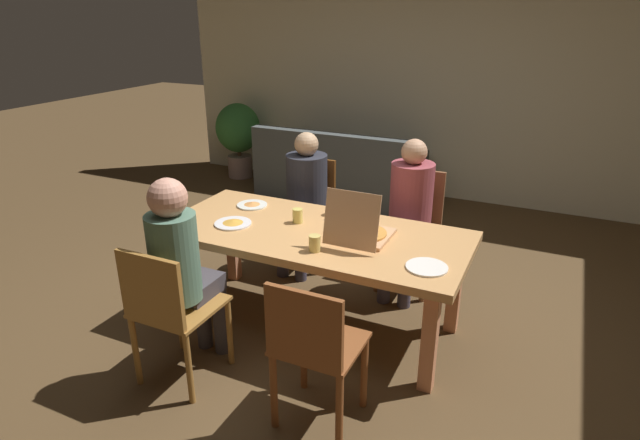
% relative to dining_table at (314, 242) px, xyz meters
% --- Properties ---
extents(ground_plane, '(20.00, 20.00, 0.00)m').
position_rel_dining_table_xyz_m(ground_plane, '(0.00, 0.00, -0.65)').
color(ground_plane, brown).
extents(back_wall, '(6.46, 0.12, 2.84)m').
position_rel_dining_table_xyz_m(back_wall, '(0.00, 3.22, 0.77)').
color(back_wall, beige).
rests_on(back_wall, ground).
extents(dining_table, '(2.08, 0.94, 0.73)m').
position_rel_dining_table_xyz_m(dining_table, '(0.00, 0.00, 0.00)').
color(dining_table, tan).
rests_on(dining_table, ground).
extents(chair_0, '(0.44, 0.44, 0.94)m').
position_rel_dining_table_xyz_m(chair_0, '(0.43, 0.92, -0.14)').
color(chair_0, brown).
rests_on(chair_0, ground).
extents(person_0, '(0.33, 0.54, 1.23)m').
position_rel_dining_table_xyz_m(person_0, '(0.43, 0.77, 0.08)').
color(person_0, '#413B4D').
rests_on(person_0, ground).
extents(chair_1, '(0.38, 0.39, 0.92)m').
position_rel_dining_table_xyz_m(chair_1, '(-0.48, 0.93, -0.16)').
color(chair_1, brown).
rests_on(chair_1, ground).
extents(person_1, '(0.35, 0.52, 1.19)m').
position_rel_dining_table_xyz_m(person_1, '(-0.48, 0.80, 0.06)').
color(person_1, '#383444').
rests_on(person_1, ground).
extents(chair_2, '(0.45, 0.45, 0.91)m').
position_rel_dining_table_xyz_m(chair_2, '(-0.48, -0.94, -0.12)').
color(chair_2, olive).
rests_on(chair_2, ground).
extents(person_2, '(0.29, 0.48, 1.28)m').
position_rel_dining_table_xyz_m(person_2, '(-0.48, -0.78, 0.10)').
color(person_2, '#3E393E').
rests_on(person_2, ground).
extents(chair_3, '(0.44, 0.41, 0.89)m').
position_rel_dining_table_xyz_m(chair_3, '(0.43, -0.90, -0.14)').
color(chair_3, brown).
rests_on(chair_3, ground).
extents(pizza_box_0, '(0.35, 0.43, 0.37)m').
position_rel_dining_table_xyz_m(pizza_box_0, '(0.34, 0.01, 0.14)').
color(pizza_box_0, tan).
rests_on(pizza_box_0, dining_table).
extents(plate_0, '(0.23, 0.23, 0.03)m').
position_rel_dining_table_xyz_m(plate_0, '(-0.63, 0.24, 0.09)').
color(plate_0, white).
rests_on(plate_0, dining_table).
extents(plate_1, '(0.24, 0.24, 0.01)m').
position_rel_dining_table_xyz_m(plate_1, '(0.83, -0.22, 0.09)').
color(plate_1, white).
rests_on(plate_1, dining_table).
extents(plate_2, '(0.26, 0.26, 0.03)m').
position_rel_dining_table_xyz_m(plate_2, '(-0.56, -0.13, 0.09)').
color(plate_2, white).
rests_on(plate_2, dining_table).
extents(drinking_glass_0, '(0.07, 0.07, 0.10)m').
position_rel_dining_table_xyz_m(drinking_glass_0, '(-0.17, 0.09, 0.13)').
color(drinking_glass_0, '#DECB61').
rests_on(drinking_glass_0, dining_table).
extents(drinking_glass_1, '(0.07, 0.07, 0.10)m').
position_rel_dining_table_xyz_m(drinking_glass_1, '(0.14, -0.28, 0.14)').
color(drinking_glass_1, '#DBC166').
rests_on(drinking_glass_1, dining_table).
extents(drinking_glass_2, '(0.08, 0.08, 0.12)m').
position_rel_dining_table_xyz_m(drinking_glass_2, '(0.01, 0.35, 0.14)').
color(drinking_glass_2, '#B84E31').
rests_on(drinking_glass_2, dining_table).
extents(couch, '(1.93, 0.76, 0.84)m').
position_rel_dining_table_xyz_m(couch, '(-0.92, 2.56, -0.35)').
color(couch, '#4A5050').
rests_on(couch, ground).
extents(potted_plant, '(0.58, 0.58, 0.98)m').
position_rel_dining_table_xyz_m(potted_plant, '(-2.47, 2.81, -0.05)').
color(potted_plant, gray).
rests_on(potted_plant, ground).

